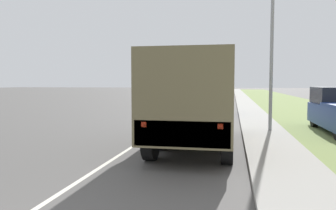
# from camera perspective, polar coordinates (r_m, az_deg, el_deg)

# --- Properties ---
(ground_plane) EXTENTS (180.00, 180.00, 0.00)m
(ground_plane) POSITION_cam_1_polar(r_m,az_deg,el_deg) (41.82, 6.75, 1.04)
(ground_plane) COLOR #565451
(lane_centre_stripe) EXTENTS (0.12, 120.00, 0.00)m
(lane_centre_stripe) POSITION_cam_1_polar(r_m,az_deg,el_deg) (41.82, 6.75, 1.04)
(lane_centre_stripe) COLOR silver
(lane_centre_stripe) RESTS_ON ground
(sidewalk_right) EXTENTS (1.80, 120.00, 0.12)m
(sidewalk_right) POSITION_cam_1_polar(r_m,az_deg,el_deg) (41.72, 12.92, 1.04)
(sidewalk_right) COLOR #9E9B93
(sidewalk_right) RESTS_ON ground
(grass_strip_right) EXTENTS (7.00, 120.00, 0.02)m
(grass_strip_right) POSITION_cam_1_polar(r_m,az_deg,el_deg) (42.09, 18.92, 0.88)
(grass_strip_right) COLOR olive
(grass_strip_right) RESTS_ON ground
(military_truck) EXTENTS (2.33, 6.79, 2.93)m
(military_truck) POSITION_cam_1_polar(r_m,az_deg,el_deg) (10.56, 5.01, 1.36)
(military_truck) COLOR #606647
(military_truck) RESTS_ON ground
(car_nearest_ahead) EXTENTS (1.83, 3.91, 1.51)m
(car_nearest_ahead) POSITION_cam_1_polar(r_m,az_deg,el_deg) (21.42, 7.42, 0.11)
(car_nearest_ahead) COLOR navy
(car_nearest_ahead) RESTS_ON ground
(car_second_ahead) EXTENTS (1.82, 4.89, 1.41)m
(car_second_ahead) POSITION_cam_1_polar(r_m,az_deg,el_deg) (31.72, 2.79, 1.31)
(car_second_ahead) COLOR black
(car_second_ahead) RESTS_ON ground
(car_third_ahead) EXTENTS (1.71, 4.87, 1.39)m
(car_third_ahead) POSITION_cam_1_polar(r_m,az_deg,el_deg) (45.85, 9.53, 2.06)
(car_third_ahead) COLOR maroon
(car_third_ahead) RESTS_ON ground
(car_fourth_ahead) EXTENTS (1.89, 4.32, 1.51)m
(car_fourth_ahead) POSITION_cam_1_polar(r_m,az_deg,el_deg) (57.43, 9.61, 2.47)
(car_fourth_ahead) COLOR silver
(car_fourth_ahead) RESTS_ON ground
(car_farthest_ahead) EXTENTS (1.72, 3.91, 1.52)m
(car_farthest_ahead) POSITION_cam_1_polar(r_m,az_deg,el_deg) (68.66, 10.01, 2.70)
(car_farthest_ahead) COLOR maroon
(car_farthest_ahead) RESTS_ON ground
(lamp_post) EXTENTS (1.69, 0.24, 7.65)m
(lamp_post) POSITION_cam_1_polar(r_m,az_deg,el_deg) (14.39, 16.91, 13.89)
(lamp_post) COLOR gray
(lamp_post) RESTS_ON sidewalk_right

